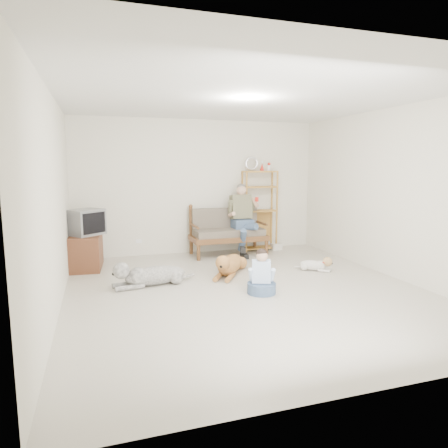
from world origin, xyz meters
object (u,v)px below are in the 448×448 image
object	(u,v)px
loveseat	(227,230)
tv_stand	(86,251)
etagere	(259,210)
golden_retriever	(229,265)

from	to	relation	value
loveseat	tv_stand	world-z (taller)	loveseat
etagere	golden_retriever	bearing A→B (deg)	-126.42
tv_stand	etagere	bearing A→B (deg)	13.27
loveseat	golden_retriever	world-z (taller)	loveseat
tv_stand	golden_retriever	xyz separation A→B (m)	(2.26, -1.14, -0.14)
loveseat	etagere	distance (m)	0.88
tv_stand	golden_retriever	world-z (taller)	tv_stand
golden_retriever	etagere	bearing A→B (deg)	86.12
loveseat	tv_stand	size ratio (longest dim) A/B	1.60
etagere	golden_retriever	size ratio (longest dim) A/B	1.66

